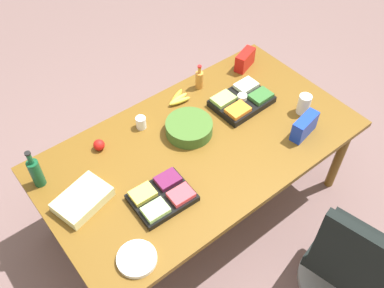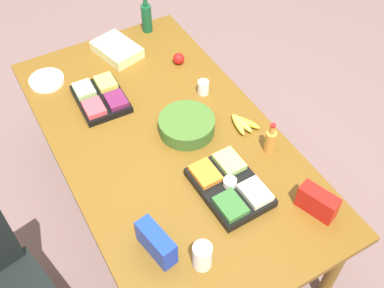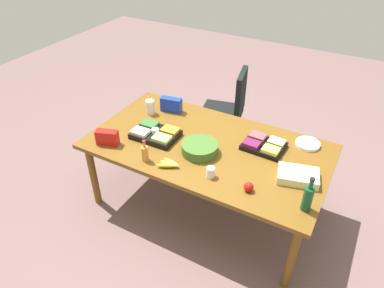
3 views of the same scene
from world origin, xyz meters
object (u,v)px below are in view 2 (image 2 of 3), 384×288
Objects in this scene: wine_bottle at (147,17)px; mayo_jar at (202,256)px; paper_cup at (203,87)px; paper_plate_stack at (47,80)px; dressing_bottle at (270,141)px; chip_bag_blue at (156,243)px; apple_red at (179,59)px; chip_bag_red at (317,202)px; veggie_tray at (230,186)px; banana_bunch at (242,123)px; conference_table at (166,145)px; sheet_cake at (117,50)px; salad_bowl at (187,125)px; fruit_platter at (101,98)px.

mayo_jar is (1.76, -0.58, -0.04)m from wine_bottle.
paper_plate_stack is at bearing -125.33° from paper_cup.
mayo_jar is 1.66× the size of paper_cup.
chip_bag_blue is (0.25, -0.82, -0.00)m from dressing_bottle.
apple_red is 0.84× the size of paper_cup.
chip_bag_red is (0.44, -0.03, -0.01)m from dressing_bottle.
veggie_tray is 1.40m from paper_plate_stack.
banana_bunch is 0.92m from chip_bag_blue.
chip_bag_blue is (0.83, -0.74, 0.03)m from paper_cup.
paper_plate_stack is at bearing -77.10° from wine_bottle.
mayo_jar reaches higher than conference_table.
sheet_cake reaches higher than paper_plate_stack.
conference_table is 0.85m from sheet_cake.
wine_bottle is 1.44× the size of dressing_bottle.
salad_bowl is 0.61m from apple_red.
paper_plate_stack is (0.18, -0.80, -0.10)m from wine_bottle.
dressing_bottle reaches higher than mayo_jar.
salad_bowl and paper_cup have the same top height.
sheet_cake is (-0.84, 0.07, 0.10)m from conference_table.
chip_bag_red is 0.81m from chip_bag_blue.
salad_bowl is at bearing -137.49° from dressing_bottle.
veggie_tray is at bearing -9.63° from wine_bottle.
apple_red is at bearing 98.47° from fruit_platter.
dressing_bottle is (0.22, 0.03, 0.05)m from banana_bunch.
apple_red is 0.33m from paper_cup.
dressing_bottle is at bearing 7.19° from banana_bunch.
fruit_platter is at bearing -141.26° from dressing_bottle.
sheet_cake is 0.51m from paper_plate_stack.
conference_table is at bearing -4.72° from sheet_cake.
chip_bag_red is at bearing 87.43° from mayo_jar.
wine_bottle is at bearing -177.56° from apple_red.
wine_bottle is 0.44m from apple_red.
dressing_bottle is (0.91, 0.07, 0.04)m from apple_red.
sheet_cake is (-0.99, -0.36, 0.01)m from banana_bunch.
sheet_cake is at bearing 169.99° from mayo_jar.
conference_table is at bearing 24.02° from fruit_platter.
banana_bunch is (0.14, 0.43, 0.09)m from conference_table.
veggie_tray reaches higher than fruit_platter.
apple_red reaches higher than banana_bunch.
paper_cup is at bearing 54.67° from paper_plate_stack.
mayo_jar reaches higher than salad_bowl.
veggie_tray is 0.44m from mayo_jar.
veggie_tray is 0.48m from salad_bowl.
conference_table is at bearing 28.77° from paper_plate_stack.
dressing_bottle is at bearing 7.69° from paper_cup.
salad_bowl is 1.77× the size of banana_bunch.
sheet_cake is at bearing 175.28° from conference_table.
veggie_tray is at bearing -1.84° from salad_bowl.
veggie_tray is 4.75× the size of paper_cup.
wine_bottle is at bearing -179.11° from paper_cup.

